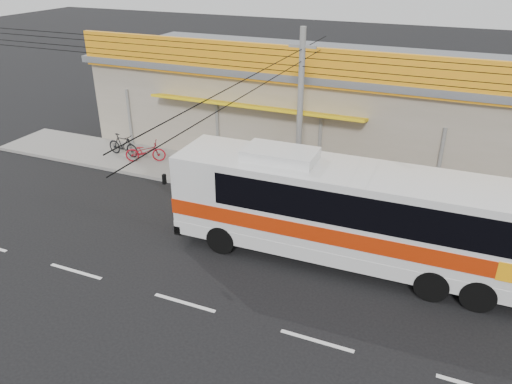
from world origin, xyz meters
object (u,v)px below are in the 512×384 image
coach_bus (357,210)px  motorbike_red (145,151)px  motorbike_dark (123,145)px  utility_pole (302,61)px

coach_bus → motorbike_red: size_ratio=6.17×
coach_bus → motorbike_dark: bearing=159.1°
coach_bus → motorbike_red: (-10.96, 4.27, -1.27)m
motorbike_dark → utility_pole: (9.25, -0.99, 4.94)m
utility_pole → coach_bus: bearing=-48.0°
motorbike_red → utility_pole: bearing=-121.7°
utility_pole → motorbike_dark: bearing=173.9°
motorbike_dark → utility_pole: utility_pole is taller
coach_bus → utility_pole: bearing=131.0°
coach_bus → utility_pole: 5.98m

